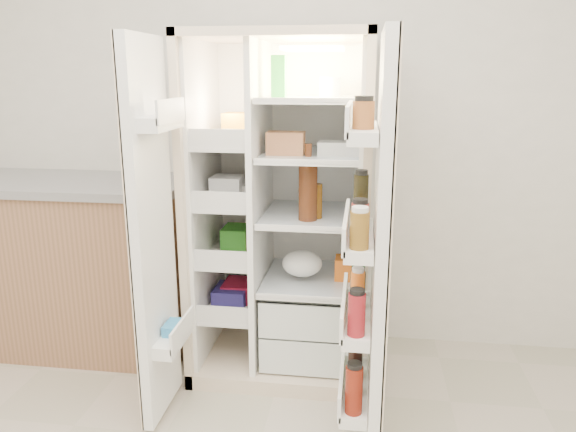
# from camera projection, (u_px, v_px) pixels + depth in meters

# --- Properties ---
(wall_back) EXTENTS (4.00, 0.02, 2.70)m
(wall_back) POSITION_uv_depth(u_px,v_px,m) (293.00, 118.00, 3.16)
(wall_back) COLOR silver
(wall_back) RESTS_ON floor
(refrigerator) EXTENTS (0.92, 0.70, 1.80)m
(refrigerator) POSITION_uv_depth(u_px,v_px,m) (286.00, 235.00, 2.98)
(refrigerator) COLOR beige
(refrigerator) RESTS_ON floor
(freezer_door) EXTENTS (0.15, 0.40, 1.72)m
(freezer_door) POSITION_uv_depth(u_px,v_px,m) (153.00, 237.00, 2.43)
(freezer_door) COLOR white
(freezer_door) RESTS_ON floor
(fridge_door) EXTENTS (0.17, 0.58, 1.72)m
(fridge_door) POSITION_uv_depth(u_px,v_px,m) (375.00, 259.00, 2.22)
(fridge_door) COLOR white
(fridge_door) RESTS_ON floor
(kitchen_counter) EXTENTS (1.40, 0.74, 1.01)m
(kitchen_counter) POSITION_uv_depth(u_px,v_px,m) (79.00, 261.00, 3.26)
(kitchen_counter) COLOR #96684B
(kitchen_counter) RESTS_ON floor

